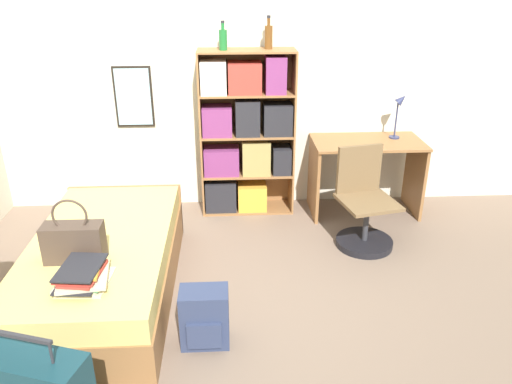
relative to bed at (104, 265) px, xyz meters
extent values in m
plane|color=#756051|center=(0.65, -0.02, -0.24)|extent=(14.00, 14.00, 0.00)
cube|color=beige|center=(0.65, 1.66, 1.06)|extent=(10.00, 0.06, 2.60)
cube|color=black|center=(0.04, 1.62, 0.92)|extent=(0.37, 0.02, 0.60)
cube|color=#99C1D6|center=(0.04, 1.61, 0.92)|extent=(0.33, 0.01, 0.56)
cube|color=olive|center=(0.00, -0.02, -0.09)|extent=(1.02, 1.98, 0.31)
cube|color=tan|center=(0.00, -0.02, 0.16)|extent=(0.99, 1.95, 0.18)
cube|color=olive|center=(0.00, 0.95, 0.00)|extent=(1.02, 0.04, 0.49)
cube|color=#47382D|center=(-0.09, -0.31, 0.38)|extent=(0.40, 0.16, 0.27)
torus|color=#47382D|center=(-0.09, -0.31, 0.58)|extent=(0.23, 0.02, 0.23)
cube|color=beige|center=(0.05, -0.60, 0.26)|extent=(0.31, 0.36, 0.01)
cube|color=beige|center=(0.03, -0.62, 0.27)|extent=(0.31, 0.30, 0.02)
cube|color=#427A4C|center=(0.03, -0.61, 0.28)|extent=(0.26, 0.34, 0.01)
cube|color=#232328|center=(0.03, -0.62, 0.29)|extent=(0.27, 0.37, 0.01)
cube|color=beige|center=(0.04, -0.62, 0.31)|extent=(0.34, 0.36, 0.02)
cube|color=#B2382D|center=(0.04, -0.62, 0.33)|extent=(0.25, 0.34, 0.02)
cube|color=#B2382D|center=(0.03, -0.61, 0.34)|extent=(0.28, 0.32, 0.01)
cube|color=gold|center=(0.04, -0.60, 0.35)|extent=(0.23, 0.29, 0.02)
cube|color=#232328|center=(0.03, -0.61, 0.37)|extent=(0.28, 0.36, 0.01)
cylinder|color=#2D2D33|center=(0.14, -1.48, 0.46)|extent=(0.01, 0.01, 0.12)
cube|color=#2D2D33|center=(-0.01, -1.43, 0.52)|extent=(0.34, 0.13, 0.02)
cube|color=olive|center=(0.70, 1.44, 0.57)|extent=(0.02, 0.34, 1.63)
cube|color=olive|center=(1.60, 1.44, 0.57)|extent=(0.02, 0.34, 1.63)
cube|color=olive|center=(1.15, 1.61, 0.57)|extent=(0.93, 0.01, 1.63)
cube|color=olive|center=(1.15, 1.44, -0.23)|extent=(0.89, 0.34, 0.02)
cube|color=olive|center=(1.15, 1.44, 0.16)|extent=(0.89, 0.34, 0.02)
cube|color=olive|center=(1.15, 1.44, 0.57)|extent=(0.89, 0.34, 0.02)
cube|color=olive|center=(1.15, 1.44, 0.98)|extent=(0.89, 0.34, 0.02)
cube|color=olive|center=(1.15, 1.44, 1.38)|extent=(0.89, 0.34, 0.02)
cube|color=#232328|center=(0.87, 1.43, -0.07)|extent=(0.31, 0.25, 0.31)
cube|color=gold|center=(1.20, 1.43, -0.09)|extent=(0.29, 0.25, 0.26)
cube|color=#7A336B|center=(0.89, 1.43, 0.31)|extent=(0.35, 0.25, 0.27)
cube|color=#99894C|center=(1.24, 1.43, 0.34)|extent=(0.28, 0.25, 0.34)
cube|color=#232328|center=(1.49, 1.43, 0.31)|extent=(0.18, 0.25, 0.27)
cube|color=#7A336B|center=(0.86, 1.43, 0.72)|extent=(0.28, 0.25, 0.28)
cube|color=#232328|center=(1.15, 1.43, 0.75)|extent=(0.23, 0.25, 0.34)
cube|color=#232328|center=(1.45, 1.43, 0.73)|extent=(0.28, 0.25, 0.30)
cube|color=silver|center=(0.84, 1.43, 1.14)|extent=(0.24, 0.25, 0.31)
cube|color=#B2382D|center=(1.13, 1.43, 1.13)|extent=(0.31, 0.25, 0.29)
cube|color=#7A336B|center=(1.42, 1.43, 1.16)|extent=(0.19, 0.25, 0.34)
cylinder|color=#1E6B2D|center=(0.94, 1.42, 1.48)|extent=(0.08, 0.08, 0.18)
cylinder|color=#1E6B2D|center=(0.94, 1.42, 1.60)|extent=(0.03, 0.03, 0.06)
cylinder|color=#232328|center=(0.94, 1.42, 1.64)|extent=(0.03, 0.03, 0.02)
cylinder|color=brown|center=(1.36, 1.48, 1.49)|extent=(0.07, 0.07, 0.21)
cylinder|color=brown|center=(1.36, 1.48, 1.63)|extent=(0.03, 0.03, 0.07)
cylinder|color=#232328|center=(1.36, 1.48, 1.68)|extent=(0.03, 0.03, 0.02)
cube|color=olive|center=(2.34, 1.32, 0.51)|extent=(1.08, 0.59, 0.02)
cube|color=olive|center=(1.82, 1.32, 0.13)|extent=(0.03, 0.55, 0.74)
cube|color=olive|center=(2.86, 1.32, 0.13)|extent=(0.03, 0.55, 0.74)
cylinder|color=navy|center=(2.62, 1.40, 0.53)|extent=(0.10, 0.10, 0.02)
cylinder|color=navy|center=(2.62, 1.40, 0.71)|extent=(0.02, 0.02, 0.35)
cone|color=navy|center=(2.65, 1.40, 0.91)|extent=(0.13, 0.09, 0.13)
cylinder|color=black|center=(2.18, 0.61, -0.21)|extent=(0.51, 0.51, 0.06)
cylinder|color=#333338|center=(2.18, 0.61, -0.03)|extent=(0.05, 0.05, 0.42)
cube|color=brown|center=(2.18, 0.61, 0.19)|extent=(0.56, 0.56, 0.03)
cube|color=brown|center=(2.13, 0.82, 0.43)|extent=(0.42, 0.13, 0.44)
cube|color=#2D3856|center=(0.78, -0.61, -0.04)|extent=(0.32, 0.21, 0.41)
cube|color=#2D3856|center=(0.78, -0.73, -0.10)|extent=(0.22, 0.03, 0.18)
camera|label=1|loc=(0.98, -3.30, 2.05)|focal=35.00mm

